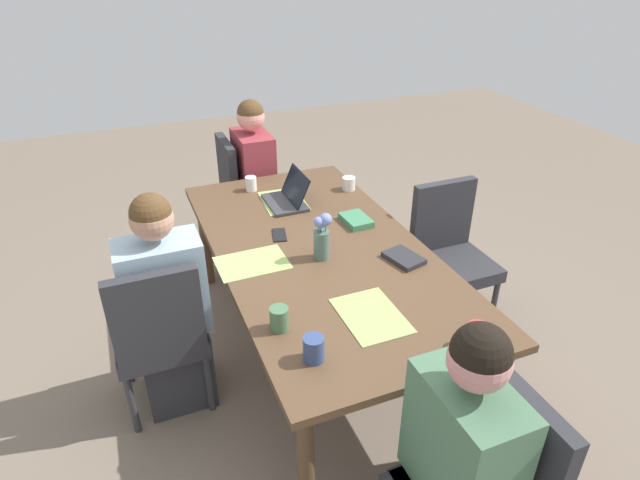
{
  "coord_description": "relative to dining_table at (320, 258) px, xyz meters",
  "views": [
    {
      "loc": [
        -2.28,
        0.93,
        2.18
      ],
      "look_at": [
        0.0,
        0.0,
        0.77
      ],
      "focal_mm": 29.75,
      "sensor_mm": 36.0,
      "label": 1
    }
  ],
  "objects": [
    {
      "name": "chair_near_right_near",
      "position": [
        0.04,
        -0.89,
        -0.16
      ],
      "size": [
        0.44,
        0.44,
        0.9
      ],
      "color": "#2D2D33",
      "rests_on": "ground_plane"
    },
    {
      "name": "placemat_head_left_left_near",
      "position": [
        -0.63,
        0.01,
        0.07
      ],
      "size": [
        0.36,
        0.26,
        0.0
      ],
      "primitive_type": "cube",
      "rotation": [
        0.0,
        0.0,
        -0.0
      ],
      "color": "#9EBC66",
      "rests_on": "dining_table"
    },
    {
      "name": "ground_plane",
      "position": [
        0.0,
        0.0,
        -0.66
      ],
      "size": [
        10.0,
        10.0,
        0.0
      ],
      "primitive_type": "plane",
      "color": "#756656"
    },
    {
      "name": "coffee_mug_far_left",
      "position": [
        -0.97,
        -0.29,
        0.12
      ],
      "size": [
        0.08,
        0.08,
        0.11
      ],
      "primitive_type": "cylinder",
      "color": "#AD3D38",
      "rests_on": "dining_table"
    },
    {
      "name": "flower_vase",
      "position": [
        -0.1,
        0.03,
        0.19
      ],
      "size": [
        0.08,
        0.1,
        0.26
      ],
      "color": "#4C6B60",
      "rests_on": "dining_table"
    },
    {
      "name": "coffee_mug_centre_right",
      "position": [
        0.64,
        -0.47,
        0.11
      ],
      "size": [
        0.09,
        0.09,
        0.09
      ],
      "primitive_type": "cylinder",
      "color": "white",
      "rests_on": "dining_table"
    },
    {
      "name": "coffee_mug_near_left",
      "position": [
        -0.57,
        0.42,
        0.12
      ],
      "size": [
        0.08,
        0.08,
        0.11
      ],
      "primitive_type": "cylinder",
      "color": "#47704C",
      "rests_on": "dining_table"
    },
    {
      "name": "chair_far_left_mid",
      "position": [
        -0.1,
        0.89,
        -0.16
      ],
      "size": [
        0.44,
        0.44,
        0.9
      ],
      "color": "#2D2D33",
      "rests_on": "ground_plane"
    },
    {
      "name": "placemat_head_right_left_far",
      "position": [
        0.63,
        -0.01,
        0.07
      ],
      "size": [
        0.38,
        0.28,
        0.0
      ],
      "primitive_type": "cube",
      "rotation": [
        0.0,
        0.0,
        3.08
      ],
      "color": "#9EBC66",
      "rests_on": "dining_table"
    },
    {
      "name": "phone_black",
      "position": [
        0.21,
        0.16,
        0.07
      ],
      "size": [
        0.16,
        0.1,
        0.01
      ],
      "primitive_type": "cube",
      "rotation": [
        0.0,
        0.0,
        2.91
      ],
      "color": "black",
      "rests_on": "dining_table"
    },
    {
      "name": "laptop_head_right_left_far",
      "position": [
        0.59,
        -0.03,
        0.11
      ],
      "size": [
        0.32,
        0.22,
        0.2
      ],
      "color": "#38383D",
      "rests_on": "dining_table"
    },
    {
      "name": "dining_table",
      "position": [
        0.0,
        0.0,
        0.0
      ],
      "size": [
        2.14,
        1.09,
        0.72
      ],
      "color": "brown",
      "rests_on": "ground_plane"
    },
    {
      "name": "coffee_mug_centre_left",
      "position": [
        -0.8,
        0.35,
        0.12
      ],
      "size": [
        0.09,
        0.09,
        0.11
      ],
      "primitive_type": "cylinder",
      "color": "#33477A",
      "rests_on": "dining_table"
    },
    {
      "name": "coffee_mug_near_right",
      "position": [
        0.87,
        0.14,
        0.11
      ],
      "size": [
        0.07,
        0.07,
        0.09
      ],
      "primitive_type": "cylinder",
      "color": "white",
      "rests_on": "dining_table"
    },
    {
      "name": "person_head_left_left_near",
      "position": [
        -1.35,
        0.03,
        -0.13
      ],
      "size": [
        0.4,
        0.36,
        1.19
      ],
      "color": "#2D2D33",
      "rests_on": "ground_plane"
    },
    {
      "name": "person_head_right_left_far",
      "position": [
        1.34,
        -0.01,
        -0.13
      ],
      "size": [
        0.4,
        0.36,
        1.19
      ],
      "color": "#2D2D33",
      "rests_on": "ground_plane"
    },
    {
      "name": "book_red_cover",
      "position": [
        0.19,
        -0.31,
        0.08
      ],
      "size": [
        0.21,
        0.15,
        0.04
      ],
      "primitive_type": "cube",
      "rotation": [
        0.0,
        0.0,
        0.05
      ],
      "color": "#3D7F56",
      "rests_on": "dining_table"
    },
    {
      "name": "placemat_far_left_mid",
      "position": [
        -0.01,
        0.38,
        0.07
      ],
      "size": [
        0.26,
        0.36,
        0.0
      ],
      "primitive_type": "cube",
      "rotation": [
        0.0,
        0.0,
        -1.56
      ],
      "color": "#9EBC66",
      "rests_on": "dining_table"
    },
    {
      "name": "book_blue_cover",
      "position": [
        -0.28,
        -0.36,
        0.08
      ],
      "size": [
        0.23,
        0.18,
        0.03
      ],
      "primitive_type": "cube",
      "rotation": [
        0.0,
        0.0,
        0.24
      ],
      "color": "#28282D",
      "rests_on": "dining_table"
    },
    {
      "name": "chair_head_right_left_far",
      "position": [
        1.4,
        0.06,
        -0.16
      ],
      "size": [
        0.44,
        0.44,
        0.9
      ],
      "color": "#2D2D33",
      "rests_on": "ground_plane"
    },
    {
      "name": "person_far_left_mid",
      "position": [
        -0.02,
        0.83,
        -0.13
      ],
      "size": [
        0.36,
        0.4,
        1.19
      ],
      "color": "#2D2D33",
      "rests_on": "ground_plane"
    }
  ]
}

